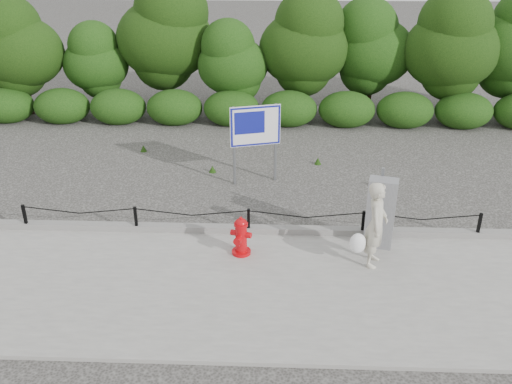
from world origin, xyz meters
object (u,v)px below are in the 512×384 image
object	(u,v)px
advertising_sign	(255,129)
utility_cabinet	(380,213)
fire_hydrant	(241,236)
pedestrian	(375,226)

from	to	relation	value
advertising_sign	utility_cabinet	bearing A→B (deg)	-65.97
utility_cabinet	advertising_sign	xyz separation A→B (m)	(-2.74, 3.25, 0.66)
utility_cabinet	advertising_sign	bearing A→B (deg)	144.48
fire_hydrant	pedestrian	size ratio (longest dim) A/B	0.48
utility_cabinet	fire_hydrant	bearing A→B (deg)	-156.64
pedestrian	fire_hydrant	bearing A→B (deg)	100.72
fire_hydrant	utility_cabinet	bearing A→B (deg)	26.21
utility_cabinet	advertising_sign	size ratio (longest dim) A/B	0.79
pedestrian	utility_cabinet	bearing A→B (deg)	-1.55
fire_hydrant	utility_cabinet	distance (m)	2.94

